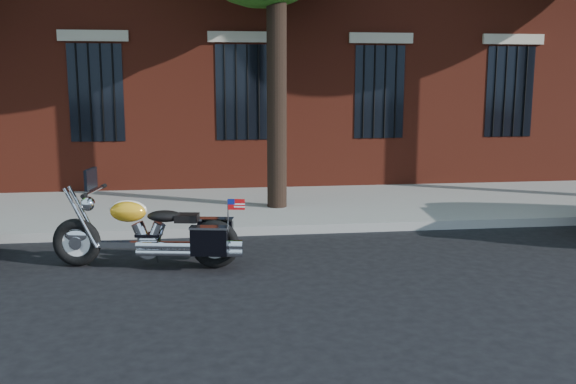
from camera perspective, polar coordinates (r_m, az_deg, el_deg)
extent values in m
plane|color=black|center=(9.08, -2.03, -5.85)|extent=(120.00, 120.00, 0.00)
cube|color=gray|center=(10.39, -2.76, -3.39)|extent=(40.00, 0.16, 0.15)
cube|color=gray|center=(12.22, -3.50, -1.37)|extent=(40.00, 3.60, 0.15)
cube|color=black|center=(13.83, -4.14, 8.81)|extent=(1.10, 0.14, 2.00)
cube|color=#B2A893|center=(13.83, -4.20, 13.58)|extent=(1.40, 0.20, 0.22)
cylinder|color=black|center=(13.75, -4.12, 8.81)|extent=(0.04, 0.04, 2.00)
cylinder|color=black|center=(11.67, -1.01, 10.10)|extent=(0.36, 0.36, 5.00)
torus|color=black|center=(9.03, -18.25, -4.27)|extent=(0.67, 0.26, 0.65)
torus|color=black|center=(8.54, -6.52, -4.63)|extent=(0.67, 0.26, 0.65)
cylinder|color=white|center=(9.03, -18.25, -4.27)|extent=(0.49, 0.15, 0.49)
cylinder|color=white|center=(8.54, -6.52, -4.63)|extent=(0.49, 0.15, 0.49)
ellipsoid|color=white|center=(9.00, -18.29, -3.67)|extent=(0.36, 0.18, 0.19)
ellipsoid|color=#FFAE1C|center=(8.51, -6.54, -3.86)|extent=(0.36, 0.20, 0.19)
cube|color=white|center=(8.74, -12.55, -4.59)|extent=(1.46, 0.36, 0.08)
cylinder|color=white|center=(8.73, -12.23, -4.73)|extent=(0.34, 0.23, 0.31)
cylinder|color=white|center=(8.45, -9.34, -5.05)|extent=(1.22, 0.31, 0.09)
ellipsoid|color=#FFAE1C|center=(8.70, -14.02, -1.69)|extent=(0.52, 0.36, 0.28)
ellipsoid|color=black|center=(8.58, -10.89, -2.12)|extent=(0.52, 0.36, 0.15)
cube|color=black|center=(8.76, -6.46, -3.53)|extent=(0.49, 0.24, 0.37)
cube|color=black|center=(8.28, -7.02, -4.34)|extent=(0.49, 0.24, 0.37)
cylinder|color=white|center=(8.79, -16.84, 0.11)|extent=(0.17, 0.76, 0.04)
sphere|color=white|center=(8.85, -17.38, -1.00)|extent=(0.23, 0.23, 0.20)
cube|color=black|center=(8.78, -17.13, 1.12)|extent=(0.11, 0.39, 0.27)
cube|color=red|center=(8.08, -4.62, -1.11)|extent=(0.21, 0.05, 0.14)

